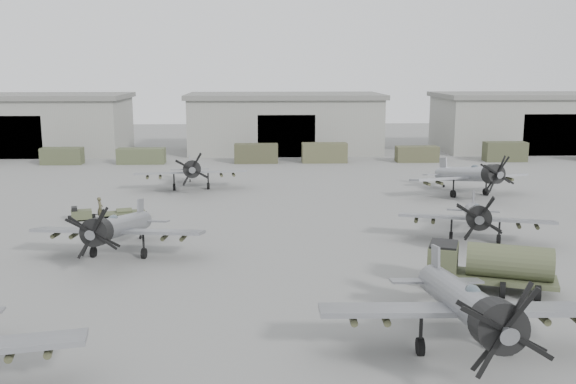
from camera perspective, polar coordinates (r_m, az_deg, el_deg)
name	(u,v)px	position (r m, az deg, el deg)	size (l,w,h in m)	color
ground	(327,290)	(37.38, 3.51, -8.68)	(220.00, 220.00, 0.00)	slate
hangar_left	(29,123)	(103.11, -22.03, 5.68)	(29.00, 14.80, 8.70)	gray
hangar_center	(285,122)	(97.36, -0.31, 6.21)	(29.00, 14.80, 8.70)	gray
hangar_right	(531,121)	(105.90, 20.82, 5.88)	(29.00, 14.80, 8.70)	gray
support_truck_1	(62,156)	(89.61, -19.44, 3.04)	(5.30, 2.20, 2.17)	#42482F
support_truck_2	(141,156)	(87.18, -12.91, 3.14)	(6.24, 2.20, 2.04)	#444B31
support_truck_3	(256,153)	(85.73, -2.85, 3.45)	(5.77, 2.20, 2.55)	#3D3E28
support_truck_4	(324,153)	(86.17, 3.25, 3.51)	(6.02, 2.20, 2.61)	#4B4B31
support_truck_5	(417,154)	(88.35, 11.39, 3.33)	(5.64, 2.20, 2.10)	#44452D
support_truck_6	(505,152)	(91.98, 18.73, 3.42)	(5.63, 2.20, 2.63)	#3D402A
aircraft_near_1	(467,305)	(29.55, 15.66, -9.65)	(13.01, 11.71, 5.22)	gray
aircraft_mid_1	(117,228)	(44.18, -14.99, -3.08)	(11.65, 10.48, 4.63)	gray
aircraft_mid_2	(476,215)	(48.48, 16.37, -2.00)	(11.18, 10.06, 4.46)	gray
aircraft_far_0	(191,170)	(67.20, -8.63, 1.96)	(11.76, 10.59, 4.67)	gray
aircraft_far_1	(471,175)	(65.53, 15.98, 1.50)	(12.24, 11.02, 4.87)	#92949B
fuel_tanker	(490,264)	(38.61, 17.53, -6.08)	(7.48, 4.65, 2.74)	#464C31
tug_trailer	(98,214)	(56.28, -16.54, -1.88)	(6.11, 2.82, 1.22)	#41472E
ground_crew	(100,208)	(56.19, -16.36, -1.38)	(0.69, 0.45, 1.88)	#44412C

